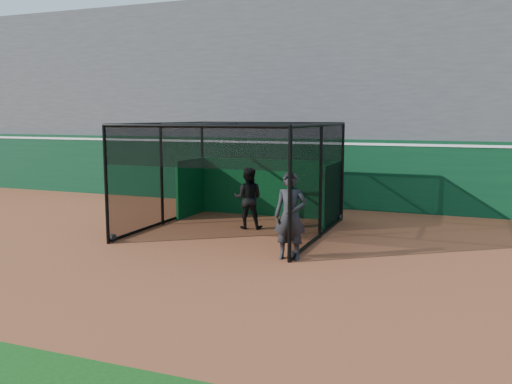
% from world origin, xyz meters
% --- Properties ---
extents(ground, '(120.00, 120.00, 0.00)m').
position_xyz_m(ground, '(0.00, 0.00, 0.00)').
color(ground, brown).
rests_on(ground, ground).
extents(outfield_wall, '(50.00, 0.50, 2.50)m').
position_xyz_m(outfield_wall, '(0.00, 8.50, 1.29)').
color(outfield_wall, '#09351B').
rests_on(outfield_wall, ground).
extents(grandstand, '(50.00, 7.85, 8.95)m').
position_xyz_m(grandstand, '(0.00, 12.27, 4.48)').
color(grandstand, '#4C4C4F').
rests_on(grandstand, ground).
extents(batting_cage, '(5.07, 5.56, 3.09)m').
position_xyz_m(batting_cage, '(-0.12, 3.52, 1.54)').
color(batting_cage, black).
rests_on(batting_cage, ground).
extents(batter, '(1.02, 0.87, 1.81)m').
position_xyz_m(batter, '(0.06, 3.95, 0.91)').
color(batter, black).
rests_on(batter, ground).
extents(on_deck_player, '(0.81, 0.58, 2.06)m').
position_xyz_m(on_deck_player, '(2.29, 1.06, 1.03)').
color(on_deck_player, black).
rests_on(on_deck_player, ground).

